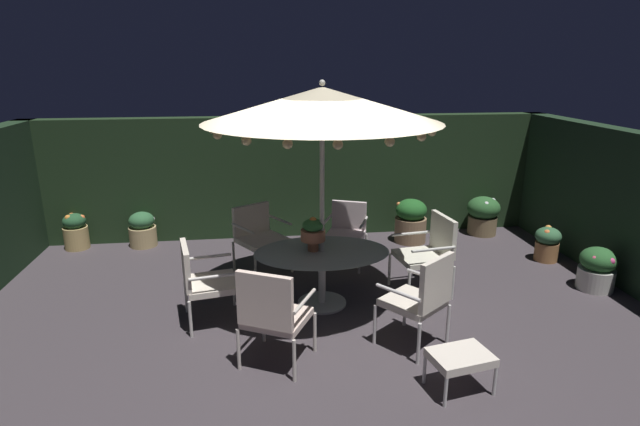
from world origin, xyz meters
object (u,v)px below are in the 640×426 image
Objects in this scene: potted_plant_right_far at (142,229)px; patio_chair_southeast at (258,233)px; patio_chair_southwest at (272,312)px; patio_dining_table at (322,262)px; patio_chair_northeast at (430,249)px; ottoman_footrest at (461,358)px; patio_chair_south at (203,278)px; potted_plant_back_center at (547,243)px; potted_plant_back_left at (483,214)px; patio_chair_north at (422,295)px; potted_plant_left_far at (597,268)px; potted_plant_front_corner at (76,231)px; centerpiece_planter at (313,232)px; patio_umbrella at (322,105)px; potted_plant_left_near at (411,220)px; patio_chair_east at (346,229)px.

patio_chair_southeast is at bearing -33.50° from potted_plant_right_far.
patio_dining_table is at bearing 63.03° from patio_chair_southwest.
patio_chair_northeast is 2.11m from ottoman_footrest.
patio_chair_south is 5.11m from potted_plant_back_center.
potted_plant_back_left is (2.10, 4.17, 0.03)m from ottoman_footrest.
patio_chair_south is at bearing -113.46° from patio_chair_southeast.
patio_chair_north is at bearing -123.07° from potted_plant_back_left.
patio_chair_north is 1.82× the size of potted_plant_left_far.
patio_chair_north reaches higher than patio_chair_southeast.
potted_plant_front_corner is 1.03m from potted_plant_right_far.
patio_chair_northeast reaches higher than potted_plant_right_far.
centerpiece_planter reaches higher than potted_plant_front_corner.
patio_chair_northeast reaches higher than patio_chair_southeast.
patio_chair_southwest is at bearing -51.11° from potted_plant_front_corner.
patio_umbrella is 2.84× the size of patio_chair_south.
potted_plant_back_center is at bearing 28.51° from patio_chair_southwest.
patio_chair_southeast is at bearing 92.43° from patio_chair_southwest.
patio_umbrella reaches higher than patio_chair_north.
potted_plant_right_far is at bearing 146.50° from patio_chair_southeast.
ottoman_footrest is 0.91× the size of potted_plant_back_left.
patio_chair_north is 1.73× the size of ottoman_footrest.
potted_plant_left_near is (0.34, 1.89, -0.22)m from patio_chair_northeast.
patio_chair_south is at bearing 159.64° from patio_chair_north.
patio_dining_table is 3.11× the size of potted_plant_back_center.
patio_chair_east is (0.54, 1.31, -0.03)m from patio_dining_table.
ottoman_footrest is at bearing -59.97° from patio_chair_southeast.
patio_umbrella is 4.21m from potted_plant_left_far.
patio_chair_north is 1.00× the size of patio_chair_southwest.
patio_chair_north is 1.03× the size of patio_chair_northeast.
patio_dining_table is 0.61× the size of patio_umbrella.
patio_chair_southeast is 2.25m from potted_plant_right_far.
patio_chair_northeast is at bearing 35.44° from patio_chair_southwest.
potted_plant_left_near is at bearing -170.65° from potted_plant_back_left.
patio_dining_table is 2.81× the size of potted_plant_front_corner.
centerpiece_planter reaches higher than potted_plant_left_far.
patio_chair_north reaches higher than potted_plant_front_corner.
potted_plant_left_near is at bearing 19.33° from patio_chair_southeast.
patio_dining_table is 1.82× the size of patio_chair_east.
patio_chair_south reaches higher than potted_plant_front_corner.
potted_plant_left_near is at bearing 49.85° from patio_dining_table.
potted_plant_back_center is at bearing 15.79° from patio_dining_table.
patio_chair_north is 1.84× the size of potted_plant_right_far.
patio_chair_north is at bearing -141.38° from potted_plant_back_center.
patio_dining_table is 3.89× the size of centerpiece_planter.
potted_plant_back_left reaches higher than potted_plant_left_far.
potted_plant_front_corner is (-3.65, 2.44, -0.27)m from patio_dining_table.
patio_chair_southeast is 0.98× the size of patio_chair_south.
potted_plant_back_left is (3.76, 3.58, -0.24)m from patio_chair_southwest.
patio_chair_southeast is at bearing 66.54° from patio_chair_south.
patio_chair_northeast is at bearing 7.85° from patio_umbrella.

